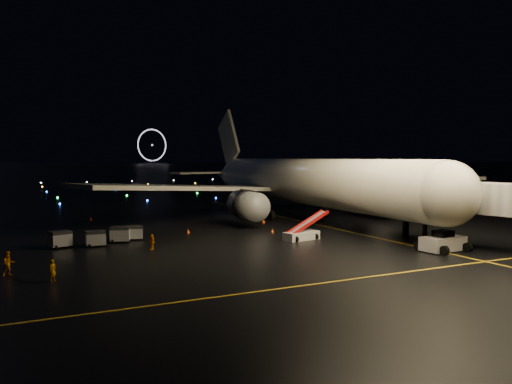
% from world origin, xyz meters
% --- Properties ---
extents(ground, '(2000.00, 2000.00, 0.00)m').
position_xyz_m(ground, '(0.00, 300.00, 0.00)').
color(ground, black).
rests_on(ground, ground).
extents(lane_centre, '(0.25, 80.00, 0.02)m').
position_xyz_m(lane_centre, '(12.00, 15.00, 0.01)').
color(lane_centre, gold).
rests_on(lane_centre, ground).
extents(lane_cross, '(60.00, 0.25, 0.02)m').
position_xyz_m(lane_cross, '(-5.00, -10.00, 0.01)').
color(lane_cross, gold).
rests_on(lane_cross, ground).
extents(airliner, '(65.88, 62.75, 18.21)m').
position_xyz_m(airliner, '(13.22, 25.40, 9.10)').
color(airliner, beige).
rests_on(airliner, ground).
extents(pushback_tug, '(4.40, 2.52, 2.02)m').
position_xyz_m(pushback_tug, '(12.42, -4.84, 1.01)').
color(pushback_tug, silver).
rests_on(pushback_tug, ground).
extents(belt_loader, '(6.21, 2.79, 2.91)m').
position_xyz_m(belt_loader, '(3.72, 6.80, 1.46)').
color(belt_loader, silver).
rests_on(belt_loader, ground).
extents(crew_a, '(0.70, 0.68, 1.62)m').
position_xyz_m(crew_a, '(-21.99, -1.00, 0.81)').
color(crew_a, orange).
rests_on(crew_a, ground).
extents(crew_b, '(1.09, 0.97, 1.87)m').
position_xyz_m(crew_b, '(-24.88, 2.36, 0.94)').
color(crew_b, orange).
rests_on(crew_b, ground).
extents(crew_c, '(0.55, 0.98, 1.58)m').
position_xyz_m(crew_c, '(-12.43, 8.07, 0.79)').
color(crew_c, orange).
rests_on(crew_c, ground).
extents(safety_cone_0, '(0.46, 0.46, 0.48)m').
position_xyz_m(safety_cone_0, '(3.47, 13.08, 0.24)').
color(safety_cone_0, '#FF4A12').
rests_on(safety_cone_0, ground).
extents(safety_cone_1, '(0.54, 0.54, 0.54)m').
position_xyz_m(safety_cone_1, '(6.47, 21.31, 0.27)').
color(safety_cone_1, '#FF4A12').
rests_on(safety_cone_1, ground).
extents(safety_cone_2, '(0.50, 0.50, 0.52)m').
position_xyz_m(safety_cone_2, '(-5.88, 16.78, 0.26)').
color(safety_cone_2, '#FF4A12').
rests_on(safety_cone_2, ground).
extents(safety_cone_3, '(0.56, 0.56, 0.50)m').
position_xyz_m(safety_cone_3, '(-14.53, 34.37, 0.25)').
color(safety_cone_3, '#FF4A12').
rests_on(safety_cone_3, ground).
extents(ferris_wheel, '(49.33, 16.80, 52.00)m').
position_xyz_m(ferris_wheel, '(170.00, 720.00, 26.00)').
color(ferris_wheel, black).
rests_on(ferris_wheel, ground).
extents(taxiway_lights, '(164.00, 92.00, 0.36)m').
position_xyz_m(taxiway_lights, '(0.00, 106.00, 0.18)').
color(taxiway_lights, black).
rests_on(taxiway_lights, ground).
extents(baggage_cart_0, '(2.27, 1.89, 1.66)m').
position_xyz_m(baggage_cart_0, '(-14.36, 13.88, 0.83)').
color(baggage_cart_0, gray).
rests_on(baggage_cart_0, ground).
extents(baggage_cart_1, '(2.02, 1.59, 1.53)m').
position_xyz_m(baggage_cart_1, '(-12.67, 14.81, 0.77)').
color(baggage_cart_1, gray).
rests_on(baggage_cart_1, ground).
extents(baggage_cart_2, '(1.92, 1.38, 1.59)m').
position_xyz_m(baggage_cart_2, '(-17.06, 12.42, 0.80)').
color(baggage_cart_2, gray).
rests_on(baggage_cart_2, ground).
extents(baggage_cart_3, '(2.31, 1.94, 1.68)m').
position_xyz_m(baggage_cart_3, '(-20.34, 13.20, 0.84)').
color(baggage_cart_3, gray).
rests_on(baggage_cart_3, ground).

